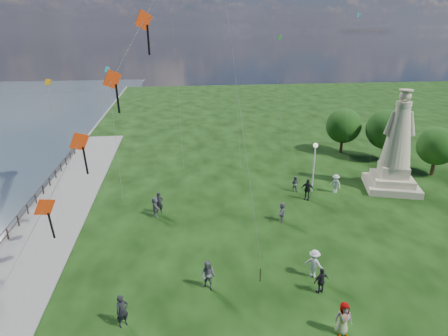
{
  "coord_description": "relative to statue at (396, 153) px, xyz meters",
  "views": [
    {
      "loc": [
        -4.15,
        -15.24,
        14.06
      ],
      "look_at": [
        -1.0,
        8.0,
        5.5
      ],
      "focal_mm": 30.0,
      "sensor_mm": 36.0,
      "label": 1
    }
  ],
  "objects": [
    {
      "name": "waterfront",
      "position": [
        -31.23,
        -6.18,
        -3.59
      ],
      "size": [
        200.0,
        200.0,
        1.51
      ],
      "color": "#2E3945",
      "rests_on": "ground"
    },
    {
      "name": "statue",
      "position": [
        0.0,
        0.0,
        0.0
      ],
      "size": [
        5.79,
        5.79,
        9.34
      ],
      "rotation": [
        0.0,
        0.0,
        -0.32
      ],
      "color": "#BCB48E",
      "rests_on": "ground"
    },
    {
      "name": "lamppost",
      "position": [
        -7.68,
        0.35,
        -0.14
      ],
      "size": [
        0.44,
        0.44,
        4.7
      ],
      "color": "silver",
      "rests_on": "ground"
    },
    {
      "name": "tree_row",
      "position": [
        3.16,
        7.74,
        -0.1
      ],
      "size": [
        10.11,
        12.64,
        5.92
      ],
      "color": "#382314",
      "rests_on": "ground"
    },
    {
      "name": "person_0",
      "position": [
        -23.18,
        -14.72,
        -2.63
      ],
      "size": [
        0.78,
        0.72,
        1.79
      ],
      "primitive_type": "imported",
      "rotation": [
        0.0,
        0.0,
        0.6
      ],
      "color": "black",
      "rests_on": "ground"
    },
    {
      "name": "person_1",
      "position": [
        -18.62,
        -12.44,
        -2.61
      ],
      "size": [
        1.05,
        0.93,
        1.84
      ],
      "primitive_type": "imported",
      "rotation": [
        0.0,
        0.0,
        -0.53
      ],
      "color": "#595960",
      "rests_on": "ground"
    },
    {
      "name": "person_2",
      "position": [
        -12.18,
        -12.12,
        -2.62
      ],
      "size": [
        1.29,
        1.22,
        1.82
      ],
      "primitive_type": "imported",
      "rotation": [
        0.0,
        0.0,
        2.45
      ],
      "color": "silver",
      "rests_on": "ground"
    },
    {
      "name": "person_3",
      "position": [
        -12.3,
        -13.63,
        -2.72
      ],
      "size": [
        1.04,
        0.7,
        1.61
      ],
      "primitive_type": "imported",
      "rotation": [
        0.0,
        0.0,
        3.39
      ],
      "color": "black",
      "rests_on": "ground"
    },
    {
      "name": "person_4",
      "position": [
        -12.41,
        -16.73,
        -2.62
      ],
      "size": [
        0.91,
        0.59,
        1.81
      ],
      "primitive_type": "imported",
      "rotation": [
        0.0,
        0.0,
        -0.05
      ],
      "color": "#595960",
      "rests_on": "ground"
    },
    {
      "name": "person_5",
      "position": [
        -21.99,
        -2.73,
        -2.7
      ],
      "size": [
        1.01,
        1.64,
        1.65
      ],
      "primitive_type": "imported",
      "rotation": [
        0.0,
        0.0,
        1.82
      ],
      "color": "#595960",
      "rests_on": "ground"
    },
    {
      "name": "person_6",
      "position": [
        -21.68,
        -2.27,
        -2.63
      ],
      "size": [
        0.67,
        0.45,
        1.81
      ],
      "primitive_type": "imported",
      "rotation": [
        0.0,
        0.0,
        0.03
      ],
      "color": "black",
      "rests_on": "ground"
    },
    {
      "name": "person_7",
      "position": [
        -9.26,
        0.63,
        -2.78
      ],
      "size": [
        0.85,
        0.82,
        1.5
      ],
      "primitive_type": "imported",
      "rotation": [
        0.0,
        0.0,
        2.44
      ],
      "color": "#595960",
      "rests_on": "ground"
    },
    {
      "name": "person_8",
      "position": [
        -5.65,
        -0.19,
        -2.65
      ],
      "size": [
        1.06,
        1.28,
        1.76
      ],
      "primitive_type": "imported",
      "rotation": [
        0.0,
        0.0,
        -1.07
      ],
      "color": "silver",
      "rests_on": "ground"
    },
    {
      "name": "person_9",
      "position": [
        -8.77,
        -1.32,
        -2.55
      ],
      "size": [
        1.27,
        1.14,
        1.95
      ],
      "primitive_type": "imported",
      "rotation": [
        0.0,
        0.0,
        -0.62
      ],
      "color": "black",
      "rests_on": "ground"
    },
    {
      "name": "person_11",
      "position": [
        -12.1,
        -4.96,
        -2.73
      ],
      "size": [
        1.16,
        1.61,
        1.59
      ],
      "primitive_type": "imported",
      "rotation": [
        0.0,
        0.0,
        4.31
      ],
      "color": "#595960",
      "rests_on": "ground"
    },
    {
      "name": "red_kite_train",
      "position": [
        -22.41,
        -10.56,
        9.27
      ],
      "size": [
        11.76,
        9.35,
        20.63
      ],
      "color": "black",
      "rests_on": "ground"
    },
    {
      "name": "small_kites",
      "position": [
        -13.51,
        8.65,
        10.97
      ],
      "size": [
        30.07,
        17.08,
        28.27
      ],
      "color": "teal",
      "rests_on": "ground"
    }
  ]
}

